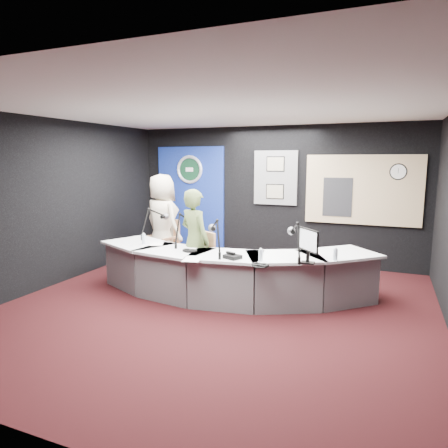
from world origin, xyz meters
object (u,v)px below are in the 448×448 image
at_px(broadcast_desk, 227,273).
at_px(person_man, 162,222).
at_px(person_woman, 195,241).
at_px(armchair_left, 163,245).
at_px(armchair_right, 195,265).

relative_size(broadcast_desk, person_man, 2.44).
bearing_deg(person_woman, armchair_left, -15.07).
relative_size(armchair_left, person_man, 0.51).
relative_size(armchair_left, armchair_right, 1.12).
height_order(broadcast_desk, armchair_right, armchair_right).
height_order(armchair_left, person_woman, person_woman).
bearing_deg(person_woman, broadcast_desk, -161.01).
bearing_deg(broadcast_desk, armchair_right, 174.56).
bearing_deg(broadcast_desk, armchair_left, 149.61).
bearing_deg(armchair_right, person_man, 170.33).
distance_m(broadcast_desk, armchair_right, 0.58).
bearing_deg(armchair_right, broadcast_desk, 24.38).
xyz_separation_m(person_man, person_woman, (1.19, -0.98, -0.09)).
height_order(armchair_right, person_man, person_man).
bearing_deg(person_man, broadcast_desk, 173.37).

